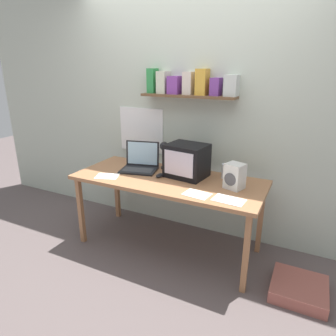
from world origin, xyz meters
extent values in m
plane|color=#5E5251|center=(0.00, 0.00, 0.00)|extent=(12.00, 12.00, 0.00)
cube|color=beige|center=(0.00, 0.52, 1.30)|extent=(5.60, 0.06, 2.60)
cube|color=white|center=(-0.58, 0.49, 1.06)|extent=(0.55, 0.01, 0.49)
cube|color=brown|center=(0.02, 0.40, 1.47)|extent=(0.97, 0.18, 0.02)
cube|color=#308E48|center=(-0.39, 0.43, 1.61)|extent=(0.08, 0.12, 0.24)
cube|color=beige|center=(-0.26, 0.42, 1.59)|extent=(0.10, 0.14, 0.22)
cube|color=purple|center=(-0.13, 0.42, 1.57)|extent=(0.11, 0.14, 0.17)
cube|color=beige|center=(0.01, 0.43, 1.59)|extent=(0.09, 0.13, 0.21)
cube|color=gold|center=(0.16, 0.42, 1.61)|extent=(0.10, 0.14, 0.24)
cube|color=#743B93|center=(0.29, 0.43, 1.57)|extent=(0.09, 0.13, 0.16)
cube|color=silver|center=(0.44, 0.42, 1.58)|extent=(0.12, 0.14, 0.19)
cube|color=#A56E47|center=(0.00, 0.00, 0.73)|extent=(1.80, 0.75, 0.03)
cube|color=#A56E47|center=(-0.84, -0.31, 0.35)|extent=(0.04, 0.05, 0.71)
cube|color=#A56E47|center=(0.84, -0.31, 0.35)|extent=(0.04, 0.05, 0.71)
cube|color=#A56E47|center=(-0.84, 0.31, 0.35)|extent=(0.04, 0.05, 0.71)
cube|color=#A56E47|center=(0.84, 0.31, 0.35)|extent=(0.04, 0.05, 0.71)
cube|color=black|center=(0.14, 0.13, 0.90)|extent=(0.40, 0.34, 0.31)
cube|color=silver|center=(0.12, -0.02, 0.91)|extent=(0.30, 0.05, 0.23)
cube|color=black|center=(-0.36, 0.05, 0.75)|extent=(0.40, 0.33, 0.02)
cube|color=#38383A|center=(-0.35, 0.03, 0.76)|extent=(0.32, 0.21, 0.00)
cube|color=black|center=(-0.39, 0.19, 0.89)|extent=(0.35, 0.11, 0.26)
cube|color=#AFD5EA|center=(-0.39, 0.19, 0.89)|extent=(0.32, 0.10, 0.23)
cylinder|color=black|center=(-0.13, 0.25, 0.75)|extent=(0.13, 0.13, 0.01)
cylinder|color=black|center=(-0.13, 0.25, 0.88)|extent=(0.02, 0.02, 0.23)
sphere|color=black|center=(-0.14, 0.20, 0.99)|extent=(0.09, 0.09, 0.09)
cylinder|color=white|center=(0.49, 0.24, 0.81)|extent=(0.08, 0.08, 0.14)
cylinder|color=orange|center=(0.49, 0.24, 0.79)|extent=(0.07, 0.07, 0.10)
cube|color=silver|center=(0.62, 0.03, 0.86)|extent=(0.18, 0.18, 0.22)
cylinder|color=#4C4C51|center=(0.60, -0.04, 0.85)|extent=(0.11, 0.04, 0.11)
ellipsoid|color=black|center=(-0.08, -0.01, 0.76)|extent=(0.06, 0.11, 0.03)
cube|color=white|center=(-0.54, -0.22, 0.75)|extent=(0.26, 0.23, 0.00)
cube|color=white|center=(0.38, -0.24, 0.75)|extent=(0.23, 0.18, 0.00)
cube|color=white|center=(0.65, -0.23, 0.75)|extent=(0.26, 0.18, 0.00)
cube|color=#9E554B|center=(1.25, -0.15, 0.05)|extent=(0.42, 0.42, 0.10)
camera|label=1|loc=(1.18, -2.37, 1.75)|focal=32.00mm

